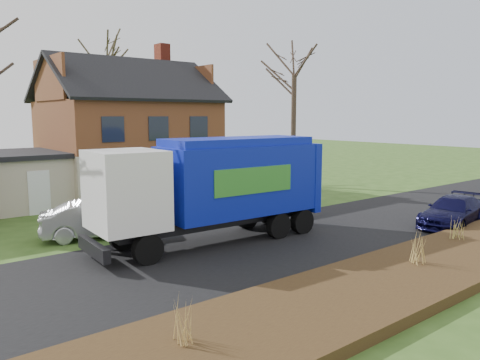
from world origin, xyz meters
TOP-DOWN VIEW (x-y plane):
  - ground at (0.00, 0.00)m, footprint 120.00×120.00m
  - road at (0.00, 0.00)m, footprint 80.00×7.00m
  - mulch_verge at (0.00, -5.30)m, footprint 80.00×3.50m
  - main_house at (1.49, 13.91)m, footprint 12.95×8.95m
  - garbage_truck at (-0.42, 1.48)m, footprint 9.11×2.79m
  - silver_sedan at (-3.61, 4.82)m, footprint 4.64×2.81m
  - navy_wagon at (8.88, -2.78)m, footprint 4.58×2.39m
  - tree_front_east at (11.91, 9.87)m, footprint 3.77×3.77m
  - tree_back at (4.47, 22.67)m, footprint 3.85×3.85m
  - grass_clump_west at (-5.89, -4.99)m, footprint 0.33×0.27m
  - grass_clump_mid at (2.15, -5.17)m, footprint 0.36×0.30m
  - grass_clump_east at (5.83, -4.51)m, footprint 0.31×0.26m

SIDE VIEW (x-z plane):
  - ground at x=0.00m, z-range 0.00..0.00m
  - road at x=0.00m, z-range 0.00..0.02m
  - mulch_verge at x=0.00m, z-range 0.00..0.30m
  - navy_wagon at x=8.88m, z-range 0.00..1.27m
  - grass_clump_east at x=5.83m, z-range 0.30..1.08m
  - silver_sedan at x=-3.61m, z-range 0.00..1.45m
  - grass_clump_west at x=-5.89m, z-range 0.30..1.18m
  - grass_clump_mid at x=2.15m, z-range 0.30..1.31m
  - garbage_truck at x=-0.42m, z-range 0.30..4.16m
  - main_house at x=1.49m, z-range -0.60..8.66m
  - tree_front_east at x=11.91m, z-range 3.28..13.75m
  - tree_back at x=4.47m, z-range 4.07..16.26m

